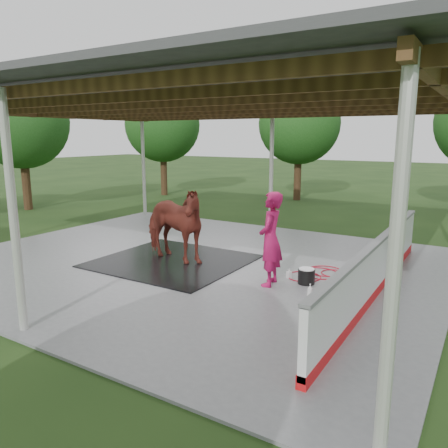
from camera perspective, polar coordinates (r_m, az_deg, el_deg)
The scene contains 12 objects.
ground at distance 11.26m, azimuth -4.41°, elevation -5.09°, with size 100.00×100.00×0.00m, color #1E3814.
concrete_slab at distance 11.25m, azimuth -4.41°, elevation -4.97°, with size 12.00×10.00×0.05m, color slate.
pavilion_structure at distance 10.82m, azimuth -4.74°, elevation 15.48°, with size 12.60×10.60×4.05m.
dasher_board at distance 9.27m, azimuth 19.35°, elevation -5.53°, with size 0.16×8.00×1.15m.
tree_belt at distance 11.39m, azimuth -0.71°, elevation 14.41°, with size 28.00×28.00×5.80m.
rubber_mat at distance 11.26m, azimuth -6.74°, elevation -4.80°, with size 3.57×3.35×0.03m, color black.
horse at distance 11.03m, azimuth -6.85°, elevation 0.04°, with size 1.03×2.26×1.91m, color maroon.
handler at distance 9.27m, azimuth 6.10°, elevation -1.97°, with size 0.73×0.48×2.01m, color #A9124C.
wash_bucket at distance 9.67m, azimuth 10.71°, elevation -6.67°, with size 0.37×0.37×0.34m.
soap_bottle_a at distance 8.82m, azimuth 11.17°, elevation -8.62°, with size 0.12×0.12×0.30m, color silver.
soap_bottle_b at distance 9.98m, azimuth 8.50°, elevation -6.41°, with size 0.10×0.10×0.22m, color #338CD8.
hose_coil at distance 10.43m, azimuth 12.38°, elevation -6.32°, with size 2.07×1.47×0.02m.
Camera 1 is at (6.37, -8.72, 3.19)m, focal length 35.00 mm.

